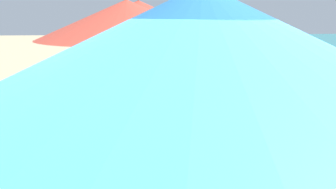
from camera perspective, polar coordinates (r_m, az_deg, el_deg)
The scene contains 8 objects.
umbrella_nearest at distance 1.16m, azimuth 5.18°, elevation 2.98°, with size 2.37×2.37×2.66m.
umbrella_second at distance 4.89m, azimuth -6.44°, elevation 11.52°, with size 2.37×2.37×2.73m.
lounger_second_shoreside at distance 6.43m, azimuth 0.90°, elevation -7.10°, with size 1.56×0.86×0.67m.
umbrella_farthest at distance 8.41m, azimuth -4.61°, elevation 12.78°, with size 2.25×2.25×2.82m.
lounger_farthest_shoreside at distance 9.84m, azimuth 1.43°, elevation -0.33°, with size 1.48×0.98×0.57m.
lounger_farthest_inland at distance 7.56m, azimuth 1.46°, elevation -4.08°, with size 1.35×0.87×0.57m.
person_walking_near at distance 10.32m, azimuth 17.53°, elevation 4.11°, with size 0.34×0.42×1.73m.
beach_ball at distance 11.83m, azimuth 2.26°, elevation 1.29°, with size 0.31×0.31×0.31m, color #3FB266.
Camera 1 is at (-0.05, -0.91, 2.52)m, focal length 39.09 mm.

